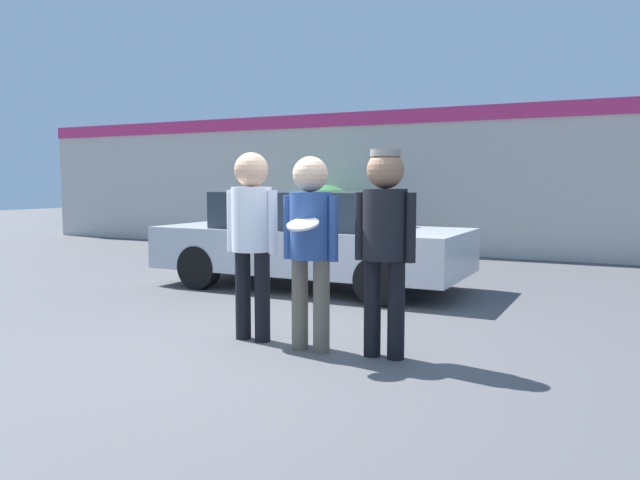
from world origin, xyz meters
TOP-DOWN VIEW (x-y plane):
  - ground_plane at (0.00, 0.00)m, footprint 56.00×56.00m
  - storefront_building at (0.00, 8.01)m, footprint 24.00×0.22m
  - person_left at (-0.48, 0.12)m, footprint 0.56×0.39m
  - person_middle_with_frisbee at (0.20, 0.03)m, footprint 0.54×0.59m
  - person_right at (0.87, 0.12)m, footprint 0.55×0.38m
  - parked_car_near at (-1.41, 3.11)m, footprint 4.46×1.92m
  - shrub at (-3.08, 7.08)m, footprint 1.47×1.47m

SIDE VIEW (x-z plane):
  - ground_plane at x=0.00m, z-range 0.00..0.00m
  - parked_car_near at x=-1.41m, z-range 0.01..1.40m
  - shrub at x=-3.08m, z-range 0.00..1.47m
  - person_middle_with_frisbee at x=0.20m, z-range 0.18..1.95m
  - person_left at x=-0.48m, z-range 0.20..2.01m
  - person_right at x=0.87m, z-range 0.21..2.01m
  - storefront_building at x=0.00m, z-range 0.03..3.11m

